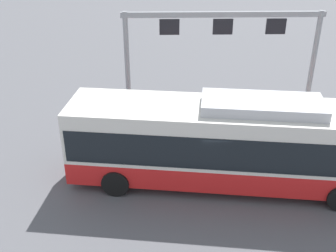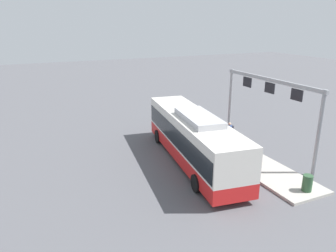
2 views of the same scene
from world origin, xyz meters
TOP-DOWN VIEW (x-y plane):
  - ground_plane at (0.00, 0.00)m, footprint 120.00×120.00m
  - platform_curb at (-1.86, -3.42)m, footprint 10.00×2.80m
  - bus_main at (-0.01, 0.00)m, footprint 12.05×4.06m
  - person_boarding at (2.75, -3.56)m, footprint 0.51×0.60m
  - person_waiting_near at (1.40, -3.81)m, footprint 0.48×0.60m
  - person_waiting_mid at (4.08, -3.09)m, footprint 0.55×0.60m
  - platform_sign_gantry at (-0.28, -5.66)m, footprint 9.16×0.24m

SIDE VIEW (x-z plane):
  - ground_plane at x=0.00m, z-range 0.00..0.00m
  - platform_curb at x=-1.86m, z-range 0.00..0.16m
  - person_waiting_mid at x=4.08m, z-range 0.06..1.73m
  - person_boarding at x=2.75m, z-range 0.22..1.89m
  - person_waiting_near at x=1.40m, z-range 0.22..1.89m
  - bus_main at x=-0.01m, z-range 0.08..3.54m
  - platform_sign_gantry at x=-0.28m, z-range 1.15..6.35m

